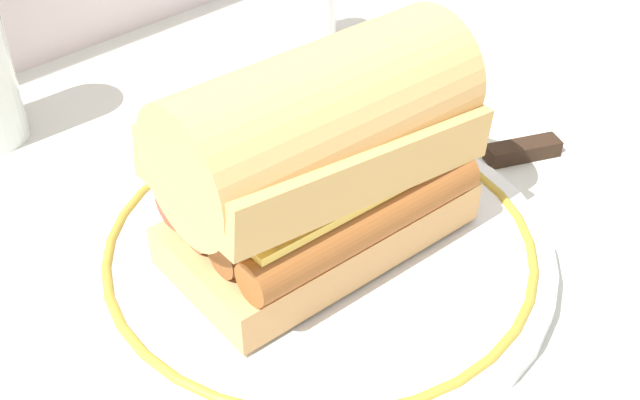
{
  "coord_description": "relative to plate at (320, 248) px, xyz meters",
  "views": [
    {
      "loc": [
        -0.23,
        -0.23,
        0.33
      ],
      "look_at": [
        0.03,
        0.03,
        0.04
      ],
      "focal_mm": 45.16,
      "sensor_mm": 36.0,
      "label": 1
    }
  ],
  "objects": [
    {
      "name": "sausage_sandwich",
      "position": [
        0.0,
        0.0,
        0.07
      ],
      "size": [
        0.19,
        0.12,
        0.13
      ],
      "rotation": [
        0.0,
        0.0,
        -0.08
      ],
      "color": "tan",
      "rests_on": "plate"
    },
    {
      "name": "butter_knife",
      "position": [
        0.21,
        -0.04,
        -0.0
      ],
      "size": [
        0.14,
        0.08,
        0.01
      ],
      "color": "silver",
      "rests_on": "ground_plane"
    },
    {
      "name": "ground_plane",
      "position": [
        -0.03,
        -0.03,
        -0.01
      ],
      "size": [
        1.5,
        1.5,
        0.0
      ],
      "primitive_type": "plane",
      "color": "silver"
    },
    {
      "name": "plate",
      "position": [
        0.0,
        0.0,
        0.0
      ],
      "size": [
        0.28,
        0.28,
        0.01
      ],
      "color": "white",
      "rests_on": "ground_plane"
    }
  ]
}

